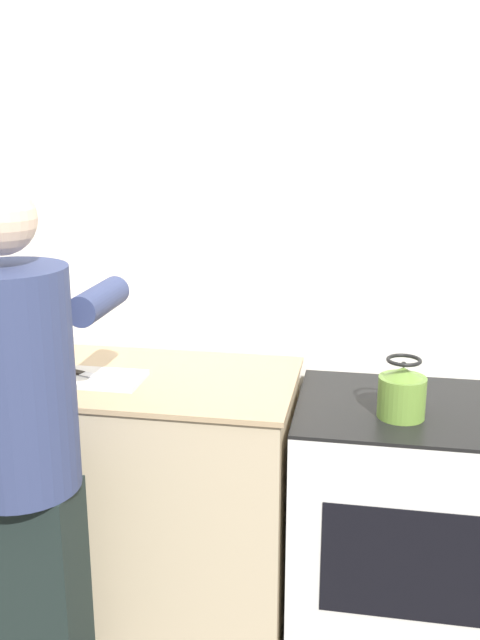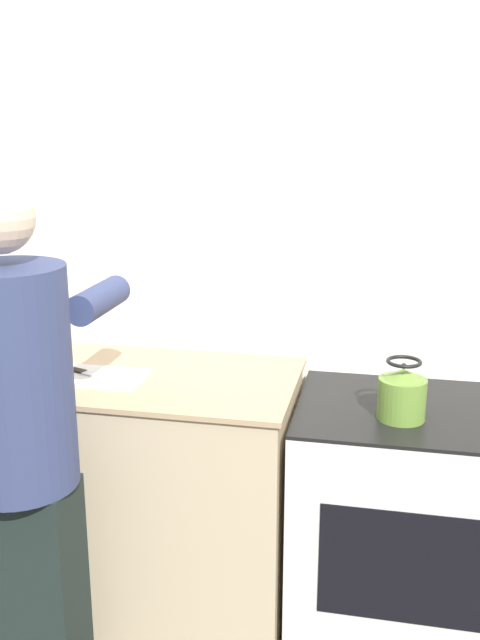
% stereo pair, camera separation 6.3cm
% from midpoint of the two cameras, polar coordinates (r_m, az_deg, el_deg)
% --- Properties ---
extents(wall_back, '(8.00, 0.05, 2.60)m').
position_cam_midpoint_polar(wall_back, '(2.79, -2.84, 5.18)').
color(wall_back, white).
rests_on(wall_back, ground_plane).
extents(counter, '(1.66, 0.64, 0.93)m').
position_cam_midpoint_polar(counter, '(2.85, -12.26, -12.77)').
color(counter, '#C6B28E').
rests_on(counter, ground_plane).
extents(oven, '(0.74, 0.61, 0.88)m').
position_cam_midpoint_polar(oven, '(2.65, 13.53, -15.73)').
color(oven, silver).
rests_on(oven, ground_plane).
extents(person, '(0.38, 0.62, 1.65)m').
position_cam_midpoint_polar(person, '(2.19, -16.36, -9.51)').
color(person, black).
rests_on(person, ground_plane).
extents(cutting_board, '(0.34, 0.19, 0.02)m').
position_cam_midpoint_polar(cutting_board, '(2.55, -10.78, -4.49)').
color(cutting_board, silver).
rests_on(cutting_board, counter).
extents(knife, '(0.21, 0.10, 0.01)m').
position_cam_midpoint_polar(knife, '(2.55, -11.35, -4.20)').
color(knife, silver).
rests_on(knife, cutting_board).
extents(kettle, '(0.15, 0.15, 0.20)m').
position_cam_midpoint_polar(kettle, '(2.33, 13.59, -5.78)').
color(kettle, olive).
rests_on(kettle, oven).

